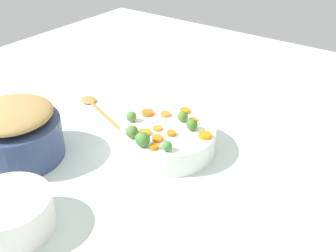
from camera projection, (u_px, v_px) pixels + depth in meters
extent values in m
cube|color=silver|center=(154.00, 151.00, 1.30)|extent=(2.40, 2.40, 0.02)
cylinder|color=white|center=(168.00, 139.00, 1.27)|extent=(0.30, 0.30, 0.08)
cylinder|color=#34456D|center=(16.00, 140.00, 1.23)|extent=(0.28, 0.28, 0.12)
ellipsoid|color=tan|center=(10.00, 114.00, 1.18)|extent=(0.24, 0.24, 0.05)
cylinder|color=orange|center=(205.00, 135.00, 1.21)|extent=(0.05, 0.05, 0.01)
cylinder|color=orange|center=(193.00, 120.00, 1.29)|extent=(0.04, 0.04, 0.01)
cylinder|color=orange|center=(148.00, 113.00, 1.33)|extent=(0.05, 0.05, 0.01)
cylinder|color=orange|center=(144.00, 133.00, 1.23)|extent=(0.05, 0.05, 0.01)
cylinder|color=orange|center=(172.00, 133.00, 1.22)|extent=(0.03, 0.03, 0.01)
cylinder|color=orange|center=(154.00, 147.00, 1.16)|extent=(0.03, 0.03, 0.01)
cylinder|color=orange|center=(157.00, 138.00, 1.20)|extent=(0.05, 0.05, 0.01)
cylinder|color=orange|center=(185.00, 111.00, 1.34)|extent=(0.05, 0.05, 0.01)
cylinder|color=orange|center=(158.00, 128.00, 1.25)|extent=(0.04, 0.04, 0.01)
cylinder|color=orange|center=(165.00, 114.00, 1.32)|extent=(0.04, 0.04, 0.01)
sphere|color=#477827|center=(192.00, 125.00, 1.24)|extent=(0.04, 0.04, 0.04)
sphere|color=#488335|center=(143.00, 139.00, 1.16)|extent=(0.04, 0.04, 0.04)
sphere|color=#517D2B|center=(183.00, 116.00, 1.28)|extent=(0.03, 0.03, 0.03)
sphere|color=#43873D|center=(167.00, 146.00, 1.14)|extent=(0.03, 0.03, 0.03)
sphere|color=#55823C|center=(131.00, 117.00, 1.28)|extent=(0.03, 0.03, 0.03)
sphere|color=#567F34|center=(132.00, 132.00, 1.20)|extent=(0.04, 0.04, 0.04)
cube|color=#B68141|center=(105.00, 116.00, 1.47)|extent=(0.10, 0.24, 0.01)
ellipsoid|color=#B68141|center=(88.00, 100.00, 1.57)|extent=(0.08, 0.09, 0.01)
cylinder|color=white|center=(9.00, 214.00, 0.98)|extent=(0.21, 0.21, 0.09)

